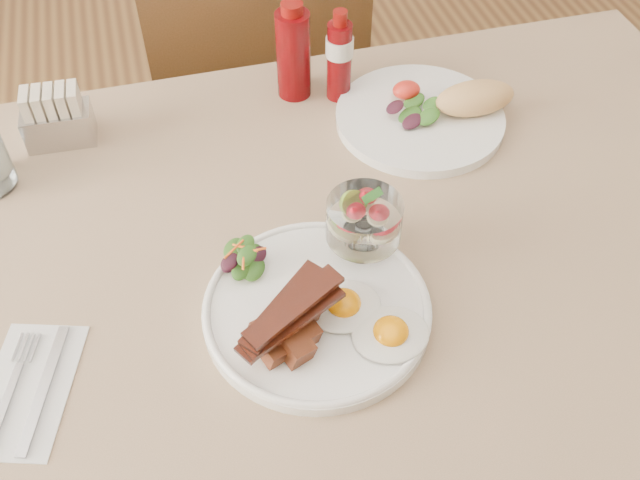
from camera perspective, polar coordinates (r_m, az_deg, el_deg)
table at (r=1.02m, az=1.84°, el=-3.88°), size 1.33×0.88×0.75m
chair_far at (r=1.58m, az=-5.13°, el=11.62°), size 0.42×0.42×0.93m
main_plate at (r=0.88m, az=-0.25°, el=-5.61°), size 0.28×0.28×0.02m
fried_eggs at (r=0.85m, az=3.76°, el=-6.29°), size 0.15×0.16×0.03m
bacon_potato_pile at (r=0.82m, az=-2.50°, el=-6.81°), size 0.14×0.11×0.06m
side_salad at (r=0.90m, az=-6.07°, el=-1.56°), size 0.07×0.06×0.04m
fruit_cup at (r=0.89m, az=3.54°, el=1.56°), size 0.10×0.10×0.10m
second_plate at (r=1.14m, az=9.03°, el=10.10°), size 0.29×0.26×0.07m
ketchup_bottle at (r=1.16m, az=-2.15°, el=14.72°), size 0.07×0.07×0.16m
hot_sauce_bottle at (r=1.15m, az=1.56°, el=14.44°), size 0.06×0.06×0.15m
sugar_caddy at (r=1.15m, az=-20.30°, el=9.06°), size 0.10×0.06×0.09m
napkin_cutlery at (r=0.89m, az=-22.28°, el=-10.99°), size 0.14×0.20×0.01m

